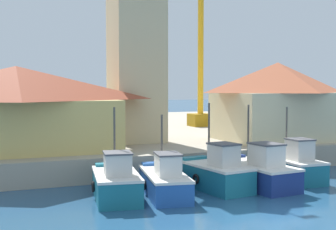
# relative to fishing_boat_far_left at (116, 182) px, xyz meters

# --- Properties ---
(ground_plane) EXTENTS (300.00, 300.00, 0.00)m
(ground_plane) POSITION_rel_fishing_boat_far_left_xyz_m (5.31, -5.22, -0.80)
(ground_plane) COLOR navy
(quay_wharf) EXTENTS (120.00, 40.00, 1.38)m
(quay_wharf) POSITION_rel_fishing_boat_far_left_xyz_m (5.31, 23.57, -0.11)
(quay_wharf) COLOR #A89E89
(quay_wharf) RESTS_ON ground
(fishing_boat_far_left) EXTENTS (2.65, 4.65, 4.27)m
(fishing_boat_far_left) POSITION_rel_fishing_boat_far_left_xyz_m (0.00, 0.00, 0.00)
(fishing_boat_far_left) COLOR #196B7F
(fishing_boat_far_left) RESTS_ON ground
(fishing_boat_left_outer) EXTENTS (2.57, 5.16, 3.86)m
(fishing_boat_left_outer) POSITION_rel_fishing_boat_far_left_xyz_m (2.36, -0.16, -0.06)
(fishing_boat_left_outer) COLOR #2356A8
(fishing_boat_left_outer) RESTS_ON ground
(fishing_boat_left_inner) EXTENTS (2.62, 4.57, 4.39)m
(fishing_boat_left_inner) POSITION_rel_fishing_boat_far_left_xyz_m (5.25, 0.13, 0.04)
(fishing_boat_left_inner) COLOR #196B7F
(fishing_boat_left_inner) RESTS_ON ground
(fishing_boat_mid_left) EXTENTS (2.65, 5.29, 4.27)m
(fishing_boat_mid_left) POSITION_rel_fishing_boat_far_left_xyz_m (7.52, -0.09, 0.01)
(fishing_boat_mid_left) COLOR navy
(fishing_boat_mid_left) RESTS_ON ground
(fishing_boat_center) EXTENTS (2.01, 4.24, 4.09)m
(fishing_boat_center) POSITION_rel_fishing_boat_far_left_xyz_m (10.24, 0.56, 0.02)
(fishing_boat_center) COLOR #196B7F
(fishing_boat_center) RESTS_ON ground
(clock_tower) EXTENTS (3.92, 3.92, 16.60)m
(clock_tower) POSITION_rel_fishing_boat_far_left_xyz_m (4.25, 10.27, 8.41)
(clock_tower) COLOR beige
(clock_tower) RESTS_ON quay_wharf
(warehouse_left) EXTENTS (12.00, 6.31, 5.06)m
(warehouse_left) POSITION_rel_fishing_boat_far_left_xyz_m (-3.87, 8.01, 3.18)
(warehouse_left) COLOR tan
(warehouse_left) RESTS_ON quay_wharf
(warehouse_right) EXTENTS (8.40, 6.61, 5.58)m
(warehouse_right) POSITION_rel_fishing_boat_far_left_xyz_m (14.06, 7.59, 3.45)
(warehouse_right) COLOR beige
(warehouse_right) RESTS_ON quay_wharf
(port_crane_far) EXTENTS (2.32, 8.05, 17.67)m
(port_crane_far) POSITION_rel_fishing_boat_far_left_xyz_m (13.78, 20.16, 7.00)
(port_crane_far) COLOR #976E11
(port_crane_far) RESTS_ON quay_wharf
(dock_worker_near_tower) EXTENTS (0.34, 0.22, 1.62)m
(dock_worker_near_tower) POSITION_rel_fishing_boat_far_left_xyz_m (-1.34, 5.22, 1.43)
(dock_worker_near_tower) COLOR #33333D
(dock_worker_near_tower) RESTS_ON quay_wharf
(dock_worker_along_quay) EXTENTS (0.34, 0.22, 1.62)m
(dock_worker_along_quay) POSITION_rel_fishing_boat_far_left_xyz_m (1.79, 5.36, 1.43)
(dock_worker_along_quay) COLOR #33333D
(dock_worker_along_quay) RESTS_ON quay_wharf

